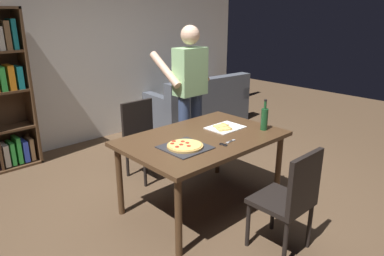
# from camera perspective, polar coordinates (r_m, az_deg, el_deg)

# --- Properties ---
(ground_plane) EXTENTS (12.00, 12.00, 0.00)m
(ground_plane) POSITION_cam_1_polar(r_m,az_deg,el_deg) (3.73, 1.61, -12.27)
(ground_plane) COLOR brown
(back_wall) EXTENTS (6.40, 0.10, 2.80)m
(back_wall) POSITION_cam_1_polar(r_m,az_deg,el_deg) (5.40, -18.43, 12.16)
(back_wall) COLOR silver
(back_wall) RESTS_ON ground_plane
(dining_table) EXTENTS (1.53, 1.02, 0.75)m
(dining_table) POSITION_cam_1_polar(r_m,az_deg,el_deg) (3.44, 1.71, -2.52)
(dining_table) COLOR #4C331E
(dining_table) RESTS_ON ground_plane
(chair_near_camera) EXTENTS (0.42, 0.42, 0.90)m
(chair_near_camera) POSITION_cam_1_polar(r_m,az_deg,el_deg) (2.95, 15.63, -10.53)
(chair_near_camera) COLOR black
(chair_near_camera) RESTS_ON ground_plane
(chair_far_side) EXTENTS (0.42, 0.42, 0.90)m
(chair_far_side) POSITION_cam_1_polar(r_m,az_deg,el_deg) (4.22, -7.87, -1.04)
(chair_far_side) COLOR black
(chair_far_side) RESTS_ON ground_plane
(couch) EXTENTS (1.77, 0.99, 0.85)m
(couch) POSITION_cam_1_polar(r_m,az_deg,el_deg) (6.17, 1.25, 3.39)
(couch) COLOR #4C515B
(couch) RESTS_ON ground_plane
(person_serving_pizza) EXTENTS (0.55, 0.54, 1.75)m
(person_serving_pizza) POSITION_cam_1_polar(r_m,az_deg,el_deg) (4.24, -0.44, 6.09)
(person_serving_pizza) COLOR #38476B
(person_serving_pizza) RESTS_ON ground_plane
(pepperoni_pizza_on_tray) EXTENTS (0.38, 0.38, 0.04)m
(pepperoni_pizza_on_tray) POSITION_cam_1_polar(r_m,az_deg,el_deg) (3.13, -1.13, -2.96)
(pepperoni_pizza_on_tray) COLOR #2D2D33
(pepperoni_pizza_on_tray) RESTS_ON dining_table
(pizza_slices_on_towel) EXTENTS (0.36, 0.28, 0.03)m
(pizza_slices_on_towel) POSITION_cam_1_polar(r_m,az_deg,el_deg) (3.66, 5.27, 0.09)
(pizza_slices_on_towel) COLOR white
(pizza_slices_on_towel) RESTS_ON dining_table
(wine_bottle) EXTENTS (0.07, 0.07, 0.32)m
(wine_bottle) POSITION_cam_1_polar(r_m,az_deg,el_deg) (3.64, 11.58, 1.51)
(wine_bottle) COLOR #194723
(wine_bottle) RESTS_ON dining_table
(kitchen_scissors) EXTENTS (0.20, 0.09, 0.01)m
(kitchen_scissors) POSITION_cam_1_polar(r_m,az_deg,el_deg) (3.24, 5.50, -2.47)
(kitchen_scissors) COLOR silver
(kitchen_scissors) RESTS_ON dining_table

